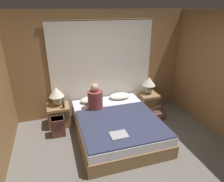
# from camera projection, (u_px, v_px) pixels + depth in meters

# --- Properties ---
(ground_plane) EXTENTS (16.00, 16.00, 0.00)m
(ground_plane) POSITION_uv_depth(u_px,v_px,m) (132.00, 162.00, 3.54)
(ground_plane) COLOR #66605B
(wall_back) EXTENTS (4.27, 0.06, 2.50)m
(wall_back) POSITION_uv_depth(u_px,v_px,m) (102.00, 64.00, 4.84)
(wall_back) COLOR olive
(wall_back) RESTS_ON ground_plane
(curtain_panel) EXTENTS (2.68, 0.02, 2.29)m
(curtain_panel) POSITION_uv_depth(u_px,v_px,m) (102.00, 69.00, 4.83)
(curtain_panel) COLOR silver
(curtain_panel) RESTS_ON ground_plane
(bed) EXTENTS (1.63, 2.09, 0.44)m
(bed) POSITION_uv_depth(u_px,v_px,m) (116.00, 126.00, 4.23)
(bed) COLOR olive
(bed) RESTS_ON ground_plane
(nightstand_left) EXTENTS (0.48, 0.45, 0.48)m
(nightstand_left) POSITION_uv_depth(u_px,v_px,m) (59.00, 115.00, 4.57)
(nightstand_left) COLOR #937047
(nightstand_left) RESTS_ON ground_plane
(nightstand_right) EXTENTS (0.48, 0.45, 0.48)m
(nightstand_right) POSITION_uv_depth(u_px,v_px,m) (148.00, 102.00, 5.20)
(nightstand_right) COLOR #937047
(nightstand_right) RESTS_ON ground_plane
(lamp_left) EXTENTS (0.33, 0.33, 0.43)m
(lamp_left) POSITION_uv_depth(u_px,v_px,m) (56.00, 93.00, 4.42)
(lamp_left) COLOR #B2A899
(lamp_left) RESTS_ON nightstand_left
(lamp_right) EXTENTS (0.33, 0.33, 0.43)m
(lamp_right) POSITION_uv_depth(u_px,v_px,m) (149.00, 83.00, 5.04)
(lamp_right) COLOR #B2A899
(lamp_right) RESTS_ON nightstand_right
(pillow_left) EXTENTS (0.53, 0.34, 0.12)m
(pillow_left) POSITION_uv_depth(u_px,v_px,m) (91.00, 100.00, 4.75)
(pillow_left) COLOR silver
(pillow_left) RESTS_ON bed
(pillow_right) EXTENTS (0.53, 0.34, 0.12)m
(pillow_right) POSITION_uv_depth(u_px,v_px,m) (120.00, 96.00, 4.95)
(pillow_right) COLOR silver
(pillow_right) RESTS_ON bed
(blanket_on_bed) EXTENTS (1.57, 1.45, 0.03)m
(blanket_on_bed) POSITION_uv_depth(u_px,v_px,m) (121.00, 123.00, 3.88)
(blanket_on_bed) COLOR #2D334C
(blanket_on_bed) RESTS_ON bed
(person_left_in_bed) EXTENTS (0.33, 0.33, 0.60)m
(person_left_in_bed) POSITION_uv_depth(u_px,v_px,m) (95.00, 99.00, 4.37)
(person_left_in_bed) COLOR brown
(person_left_in_bed) RESTS_ON bed
(beer_bottle_on_left_stand) EXTENTS (0.06, 0.06, 0.24)m
(beer_bottle_on_left_stand) POSITION_uv_depth(u_px,v_px,m) (63.00, 104.00, 4.36)
(beer_bottle_on_left_stand) COLOR #513819
(beer_bottle_on_left_stand) RESTS_ON nightstand_left
(laptop_on_bed) EXTENTS (0.31, 0.24, 0.02)m
(laptop_on_bed) POSITION_uv_depth(u_px,v_px,m) (119.00, 135.00, 3.49)
(laptop_on_bed) COLOR #9EA0A5
(laptop_on_bed) RESTS_ON blanket_on_bed
(backpack_on_floor) EXTENTS (0.28, 0.25, 0.42)m
(backpack_on_floor) POSITION_uv_depth(u_px,v_px,m) (58.00, 126.00, 4.20)
(backpack_on_floor) COLOR brown
(backpack_on_floor) RESTS_ON ground_plane
(handbag_on_floor) EXTENTS (0.36, 0.19, 0.35)m
(handbag_on_floor) POSITION_uv_depth(u_px,v_px,m) (157.00, 115.00, 4.86)
(handbag_on_floor) COLOR brown
(handbag_on_floor) RESTS_ON ground_plane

